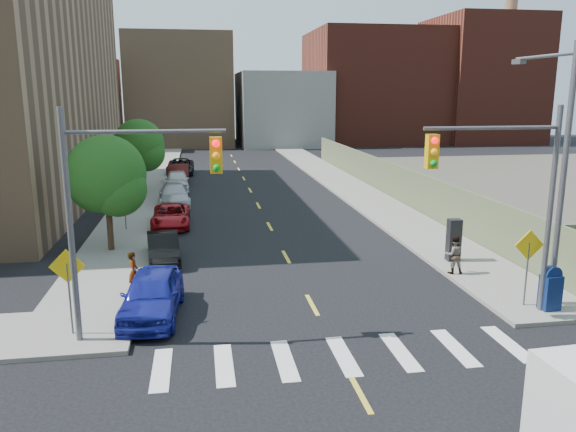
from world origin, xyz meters
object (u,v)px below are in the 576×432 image
object	(u,v)px
parked_car_blue	(152,295)
parked_car_red	(171,216)
pedestrian_west	(134,272)
parked_car_white	(177,180)
mailbox	(551,288)
pedestrian_east	(454,255)
payphone	(454,240)
parked_car_black	(163,248)
parked_car_silver	(174,195)
parked_car_grey	(180,166)
parked_car_maroon	(178,174)

from	to	relation	value
parked_car_blue	parked_car_red	bearing A→B (deg)	93.95
parked_car_blue	pedestrian_west	distance (m)	2.22
parked_car_red	parked_car_white	distance (m)	12.09
mailbox	pedestrian_west	bearing A→B (deg)	159.02
pedestrian_east	parked_car_white	bearing A→B (deg)	-56.02
parked_car_red	payphone	world-z (taller)	payphone
parked_car_white	pedestrian_east	xyz separation A→B (m)	(11.80, -22.78, 0.18)
parked_car_black	parked_car_silver	xyz separation A→B (m)	(0.00, 12.71, 0.08)
parked_car_blue	parked_car_grey	world-z (taller)	parked_car_blue
payphone	pedestrian_west	bearing A→B (deg)	-170.05
parked_car_black	pedestrian_west	distance (m)	4.38
parked_car_grey	mailbox	size ratio (longest dim) A/B	3.32
parked_car_blue	payphone	bearing A→B (deg)	21.91
parked_car_red	parked_car_white	xyz separation A→B (m)	(-0.05, 12.09, 0.13)
parked_car_white	parked_car_black	bearing A→B (deg)	-91.19
parked_car_grey	pedestrian_west	xyz separation A→B (m)	(-0.80, -31.63, 0.21)
payphone	parked_car_maroon	bearing A→B (deg)	119.15
parked_car_maroon	parked_car_silver	bearing A→B (deg)	-91.00
parked_car_silver	payphone	world-z (taller)	payphone
parked_car_black	pedestrian_west	size ratio (longest dim) A/B	2.46
parked_car_red	mailbox	size ratio (longest dim) A/B	2.89
parked_car_red	mailbox	bearing A→B (deg)	-48.56
parked_car_black	pedestrian_west	xyz separation A→B (m)	(-0.80, -4.29, 0.30)
parked_car_silver	pedestrian_east	world-z (taller)	pedestrian_east
parked_car_maroon	mailbox	world-z (taller)	mailbox
parked_car_red	parked_car_black	bearing A→B (deg)	-90.77
pedestrian_west	parked_car_silver	bearing A→B (deg)	-5.19
parked_car_red	parked_car_white	size ratio (longest dim) A/B	1.01
pedestrian_west	parked_car_black	bearing A→B (deg)	-13.04
parked_car_black	parked_car_maroon	bearing A→B (deg)	84.06
parked_car_grey	parked_car_black	bearing A→B (deg)	-89.03
pedestrian_west	pedestrian_east	size ratio (longest dim) A/B	0.99
parked_car_red	mailbox	xyz separation A→B (m)	(13.27, -14.86, 0.28)
parked_car_grey	pedestrian_west	bearing A→B (deg)	-90.48
parked_car_blue	payphone	xyz separation A→B (m)	(12.57, 4.02, 0.30)
parked_car_silver	mailbox	bearing A→B (deg)	-61.45
parked_car_grey	payphone	size ratio (longest dim) A/B	2.76
parked_car_silver	payphone	bearing A→B (deg)	-54.07
parked_car_silver	parked_car_maroon	xyz separation A→B (m)	(0.00, 9.08, 0.08)
parked_car_red	pedestrian_east	world-z (taller)	pedestrian_east
parked_car_grey	pedestrian_west	size ratio (longest dim) A/B	3.30
parked_car_silver	mailbox	world-z (taller)	mailbox
parked_car_blue	parked_car_silver	world-z (taller)	parked_car_blue
parked_car_red	parked_car_grey	world-z (taller)	parked_car_grey
parked_car_silver	pedestrian_west	world-z (taller)	pedestrian_west
pedestrian_east	parked_car_grey	bearing A→B (deg)	-62.79
parked_car_black	payphone	bearing A→B (deg)	-16.47
parked_car_grey	parked_car_blue	bearing A→B (deg)	-89.03
parked_car_silver	pedestrian_east	bearing A→B (deg)	-58.76
parked_car_maroon	pedestrian_west	bearing A→B (deg)	-92.76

